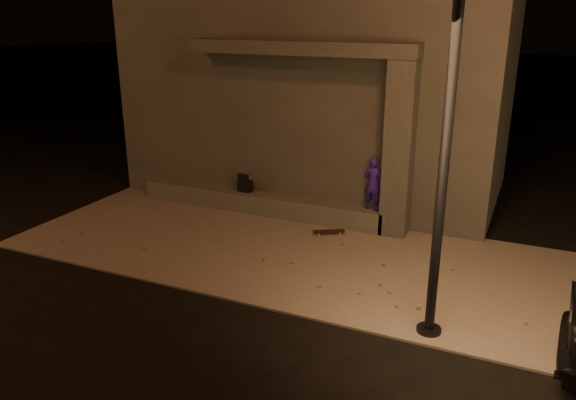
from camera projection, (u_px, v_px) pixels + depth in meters
The scene contains 10 objects.
ground at pixel (237, 296), 9.34m from camera, with size 120.00×120.00×0.00m, color black.
sidewalk at pixel (287, 251), 11.06m from camera, with size 11.00×4.40×0.04m, color slate.
building at pixel (323, 88), 14.49m from camera, with size 9.00×5.10×5.22m.
ledge at pixel (259, 202), 13.07m from camera, with size 6.00×0.55×0.45m, color #4D4C46.
column at pixel (399, 150), 11.32m from camera, with size 0.55×0.55×3.60m, color #3C3A37.
canopy at pixel (301, 48), 11.60m from camera, with size 5.00×0.70×0.28m, color #3C3A37.
skateboarder at pixel (373, 184), 11.76m from camera, with size 0.42×0.28×1.15m, color #2B1693.
backpack at pixel (245, 185), 13.09m from camera, with size 0.33×0.23×0.45m.
skateboard at pixel (329, 231), 11.80m from camera, with size 0.67×0.50×0.07m.
street_lamp_0 at pixel (456, 32), 6.89m from camera, with size 0.36×0.36×7.54m.
Camera 1 is at (4.20, -7.24, 4.52)m, focal length 35.00 mm.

